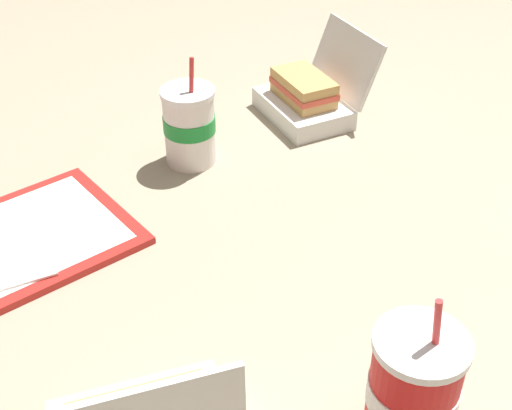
% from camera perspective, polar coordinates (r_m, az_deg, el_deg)
% --- Properties ---
extents(ground_plane, '(3.20, 3.20, 0.00)m').
position_cam_1_polar(ground_plane, '(1.14, 2.72, -2.54)').
color(ground_plane, gray).
extents(food_tray, '(0.41, 0.32, 0.01)m').
position_cam_1_polar(food_tray, '(1.18, -19.05, -3.13)').
color(food_tray, red).
rests_on(food_tray, ground_plane).
extents(napkin_stack, '(0.10, 0.10, 0.00)m').
position_cam_1_polar(napkin_stack, '(1.13, -18.59, -4.49)').
color(napkin_stack, white).
rests_on(napkin_stack, food_tray).
extents(clamshell_sandwich_left, '(0.20, 0.20, 0.17)m').
position_cam_1_polar(clamshell_sandwich_left, '(1.46, 4.18, 8.65)').
color(clamshell_sandwich_left, white).
rests_on(clamshell_sandwich_left, ground_plane).
extents(soda_cup_left, '(0.11, 0.11, 0.22)m').
position_cam_1_polar(soda_cup_left, '(0.84, 12.45, -14.26)').
color(soda_cup_left, red).
rests_on(soda_cup_left, ground_plane).
extents(soda_cup_corner, '(0.10, 0.10, 0.21)m').
position_cam_1_polar(soda_cup_corner, '(1.30, -5.35, 6.35)').
color(soda_cup_corner, white).
rests_on(soda_cup_corner, ground_plane).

